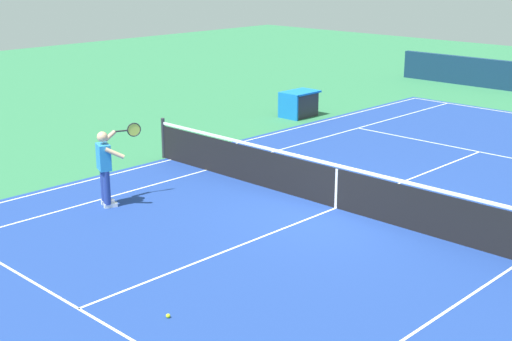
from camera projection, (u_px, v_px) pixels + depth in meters
The scene contains 7 objects.
ground_plane at pixel (336, 208), 15.52m from camera, with size 60.00×60.00×0.00m, color #2D7247.
court_slab at pixel (336, 208), 15.52m from camera, with size 24.20×11.40×0.00m, color navy.
court_line_markings at pixel (336, 208), 15.52m from camera, with size 23.85×11.05×0.01m.
tennis_net at pixel (337, 186), 15.38m from camera, with size 0.10×11.70×1.08m.
tennis_player_near at pixel (106, 164), 15.41m from camera, with size 1.18×0.74×1.70m.
tennis_ball at pixel (168, 316), 10.82m from camera, with size 0.07×0.07×0.07m, color #CCE01E.
equipment_cart_tarped at pixel (299, 104), 24.18m from camera, with size 1.25×0.84×0.85m.
Camera 1 is at (11.74, 8.93, 5.21)m, focal length 50.89 mm.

